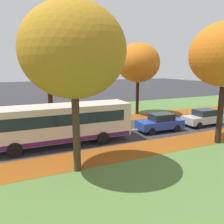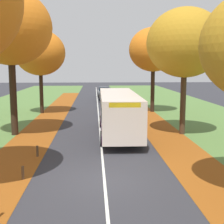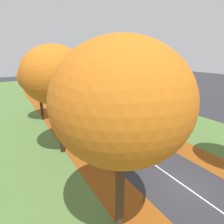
{
  "view_description": "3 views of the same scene",
  "coord_description": "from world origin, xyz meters",
  "px_view_note": "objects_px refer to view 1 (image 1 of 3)",
  "views": [
    {
      "loc": [
        17.17,
        6.27,
        5.69
      ],
      "look_at": [
        0.09,
        13.84,
        1.87
      ],
      "focal_mm": 35.0,
      "sensor_mm": 36.0,
      "label": 1
    },
    {
      "loc": [
        -0.4,
        -12.79,
        4.92
      ],
      "look_at": [
        0.89,
        9.92,
        1.53
      ],
      "focal_mm": 50.0,
      "sensor_mm": 36.0,
      "label": 2
    },
    {
      "loc": [
        -10.16,
        -6.11,
        9.31
      ],
      "look_at": [
        1.87,
        13.01,
        1.74
      ],
      "focal_mm": 28.0,
      "sensor_mm": 36.0,
      "label": 3
    }
  ],
  "objects_px": {
    "tree_left_mid": "(138,63)",
    "bus": "(61,122)",
    "car_silver_following": "(203,117)",
    "tree_left_near": "(48,49)",
    "tree_right_near": "(74,51)",
    "car_blue_lead": "(160,122)"
  },
  "relations": [
    {
      "from": "tree_left_near",
      "to": "tree_left_mid",
      "type": "relative_size",
      "value": 1.18
    },
    {
      "from": "tree_right_near",
      "to": "car_blue_lead",
      "type": "relative_size",
      "value": 2.09
    },
    {
      "from": "tree_right_near",
      "to": "car_silver_following",
      "type": "distance_m",
      "value": 15.81
    },
    {
      "from": "tree_left_mid",
      "to": "car_silver_following",
      "type": "height_order",
      "value": "tree_left_mid"
    },
    {
      "from": "car_silver_following",
      "to": "tree_left_near",
      "type": "bearing_deg",
      "value": -119.22
    },
    {
      "from": "tree_right_near",
      "to": "car_blue_lead",
      "type": "height_order",
      "value": "tree_right_near"
    },
    {
      "from": "car_blue_lead",
      "to": "car_silver_following",
      "type": "bearing_deg",
      "value": 89.11
    },
    {
      "from": "car_silver_following",
      "to": "car_blue_lead",
      "type": "bearing_deg",
      "value": -90.89
    },
    {
      "from": "tree_left_mid",
      "to": "car_blue_lead",
      "type": "xyz_separation_m",
      "value": [
        7.33,
        -1.88,
        -5.4
      ]
    },
    {
      "from": "car_silver_following",
      "to": "tree_right_near",
      "type": "bearing_deg",
      "value": -72.42
    },
    {
      "from": "tree_left_near",
      "to": "bus",
      "type": "bearing_deg",
      "value": -3.1
    },
    {
      "from": "bus",
      "to": "tree_left_near",
      "type": "bearing_deg",
      "value": 176.9
    },
    {
      "from": "bus",
      "to": "car_blue_lead",
      "type": "distance_m",
      "value": 8.94
    },
    {
      "from": "tree_left_mid",
      "to": "car_blue_lead",
      "type": "relative_size",
      "value": 2.0
    },
    {
      "from": "tree_left_mid",
      "to": "bus",
      "type": "xyz_separation_m",
      "value": [
        7.21,
        -10.78,
        -4.51
      ]
    },
    {
      "from": "tree_left_near",
      "to": "car_silver_following",
      "type": "bearing_deg",
      "value": 60.78
    },
    {
      "from": "tree_right_near",
      "to": "bus",
      "type": "distance_m",
      "value": 6.67
    },
    {
      "from": "tree_left_mid",
      "to": "tree_right_near",
      "type": "relative_size",
      "value": 0.96
    },
    {
      "from": "bus",
      "to": "car_blue_lead",
      "type": "height_order",
      "value": "bus"
    },
    {
      "from": "tree_left_mid",
      "to": "bus",
      "type": "height_order",
      "value": "tree_left_mid"
    },
    {
      "from": "tree_left_mid",
      "to": "bus",
      "type": "distance_m",
      "value": 13.73
    },
    {
      "from": "tree_left_mid",
      "to": "tree_left_near",
      "type": "bearing_deg",
      "value": -91.27
    }
  ]
}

